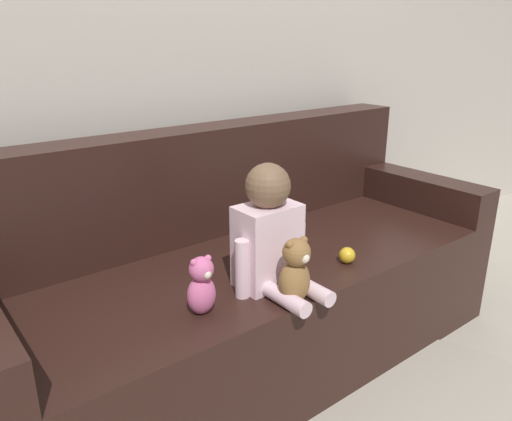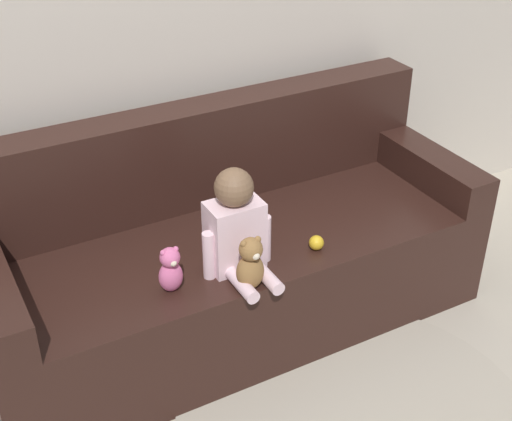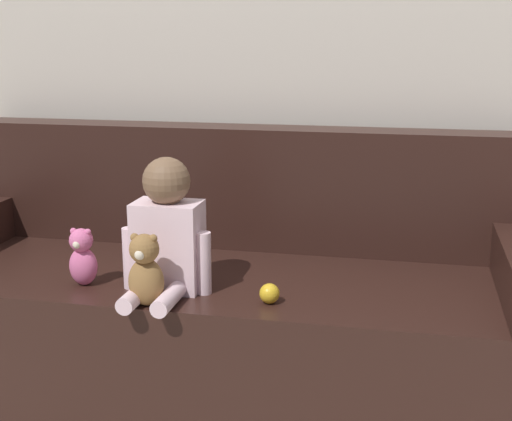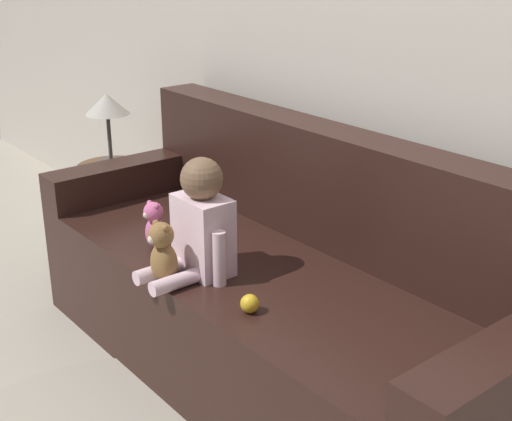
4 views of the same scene
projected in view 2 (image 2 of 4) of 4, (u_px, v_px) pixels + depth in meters
ground_plane at (236, 320)px, 3.19m from camera, size 12.00×12.00×0.00m
wall_back at (176, 2)px, 2.87m from camera, size 8.00×0.05×2.60m
couch at (229, 254)px, 3.06m from camera, size 2.11×0.80×0.92m
person_baby at (236, 228)px, 2.64m from camera, size 0.28×0.32×0.42m
teddy_bear_brown at (250, 264)px, 2.56m from camera, size 0.11×0.10×0.22m
plush_toy_side at (170, 270)px, 2.56m from camera, size 0.09×0.09×0.19m
toy_ball at (316, 243)px, 2.82m from camera, size 0.06×0.06×0.06m
floor_rug at (356, 421)px, 2.68m from camera, size 1.36×1.36×0.01m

